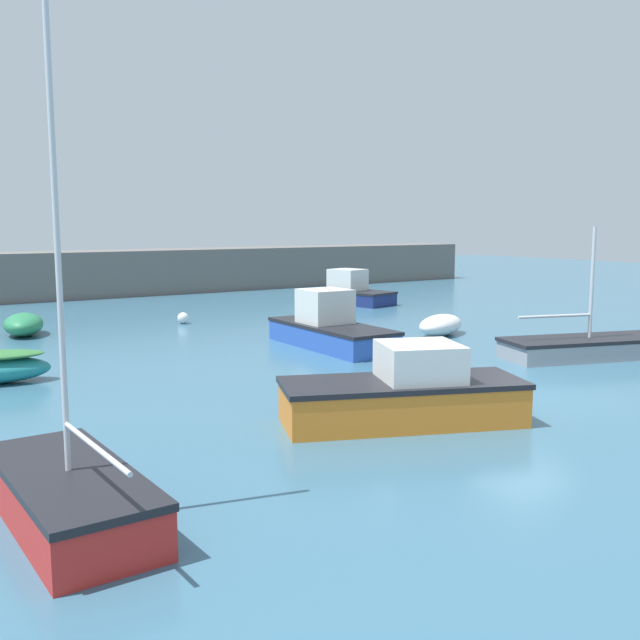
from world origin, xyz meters
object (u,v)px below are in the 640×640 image
(rowboat_white_midwater, at_px, (441,325))
(mooring_buoy_white, at_px, (183,318))
(motorboat_grey_hull, at_px, (330,328))
(rowboat_blue_near, at_px, (23,324))
(motorboat_with_cabin, at_px, (351,292))
(cabin_cruiser_white, at_px, (406,394))
(mooring_buoy_red, at_px, (306,321))
(sailboat_twin_hulled, at_px, (589,347))
(sailboat_tall_mast, at_px, (70,495))

(rowboat_white_midwater, bearing_deg, mooring_buoy_white, 106.52)
(motorboat_grey_hull, relative_size, rowboat_blue_near, 1.94)
(motorboat_grey_hull, bearing_deg, motorboat_with_cabin, 142.27)
(cabin_cruiser_white, bearing_deg, rowboat_blue_near, -53.83)
(mooring_buoy_red, bearing_deg, sailboat_twin_hulled, -72.24)
(rowboat_white_midwater, height_order, mooring_buoy_white, rowboat_white_midwater)
(cabin_cruiser_white, bearing_deg, sailboat_twin_hulled, -143.39)
(motorboat_grey_hull, height_order, motorboat_with_cabin, motorboat_grey_hull)
(motorboat_grey_hull, xyz_separation_m, sailboat_tall_mast, (-11.90, -10.59, -0.22))
(motorboat_grey_hull, xyz_separation_m, sailboat_twin_hulled, (6.02, -6.53, -0.32))
(cabin_cruiser_white, bearing_deg, motorboat_with_cabin, -100.91)
(sailboat_tall_mast, bearing_deg, motorboat_with_cabin, -45.69)
(sailboat_twin_hulled, xyz_separation_m, cabin_cruiser_white, (-10.21, -2.64, 0.30))
(motorboat_grey_hull, xyz_separation_m, rowboat_white_midwater, (5.22, -0.24, -0.27))
(motorboat_grey_hull, height_order, mooring_buoy_red, motorboat_grey_hull)
(rowboat_white_midwater, xyz_separation_m, mooring_buoy_red, (-2.96, 5.44, -0.23))
(rowboat_white_midwater, bearing_deg, sailboat_tall_mast, -171.94)
(motorboat_with_cabin, height_order, cabin_cruiser_white, motorboat_with_cabin)
(sailboat_tall_mast, xyz_separation_m, cabin_cruiser_white, (7.71, 1.41, 0.21))
(motorboat_grey_hull, distance_m, sailboat_tall_mast, 15.93)
(sailboat_twin_hulled, height_order, rowboat_white_midwater, sailboat_twin_hulled)
(sailboat_tall_mast, xyz_separation_m, mooring_buoy_red, (14.16, 15.79, -0.27))
(sailboat_tall_mast, distance_m, mooring_buoy_red, 21.21)
(sailboat_tall_mast, relative_size, motorboat_with_cabin, 1.51)
(rowboat_blue_near, distance_m, motorboat_with_cabin, 17.72)
(mooring_buoy_red, bearing_deg, motorboat_with_cabin, 40.97)
(sailboat_tall_mast, relative_size, sailboat_twin_hulled, 1.23)
(sailboat_twin_hulled, xyz_separation_m, motorboat_with_cabin, (2.85, 17.47, 0.30))
(motorboat_grey_hull, distance_m, sailboat_twin_hulled, 8.89)
(sailboat_twin_hulled, relative_size, cabin_cruiser_white, 1.08)
(motorboat_with_cabin, xyz_separation_m, rowboat_white_midwater, (-3.65, -11.18, -0.25))
(motorboat_grey_hull, height_order, cabin_cruiser_white, motorboat_grey_hull)
(motorboat_with_cabin, bearing_deg, rowboat_blue_near, -97.51)
(mooring_buoy_white, bearing_deg, motorboat_with_cabin, 12.09)
(rowboat_blue_near, xyz_separation_m, mooring_buoy_red, (11.00, -3.75, -0.26))
(sailboat_tall_mast, bearing_deg, mooring_buoy_red, -43.61)
(mooring_buoy_white, bearing_deg, sailboat_tall_mast, -117.09)
(sailboat_twin_hulled, bearing_deg, motorboat_grey_hull, 150.47)
(rowboat_blue_near, height_order, motorboat_with_cabin, motorboat_with_cabin)
(rowboat_white_midwater, height_order, cabin_cruiser_white, cabin_cruiser_white)
(rowboat_blue_near, distance_m, cabin_cruiser_white, 18.69)
(sailboat_twin_hulled, relative_size, mooring_buoy_white, 12.37)
(rowboat_blue_near, height_order, rowboat_white_midwater, rowboat_blue_near)
(motorboat_with_cabin, height_order, rowboat_white_midwater, motorboat_with_cabin)
(motorboat_with_cabin, bearing_deg, mooring_buoy_white, -91.87)
(rowboat_blue_near, xyz_separation_m, rowboat_white_midwater, (13.96, -9.19, -0.03))
(cabin_cruiser_white, bearing_deg, mooring_buoy_white, -74.66)
(rowboat_blue_near, bearing_deg, cabin_cruiser_white, 28.47)
(sailboat_twin_hulled, distance_m, mooring_buoy_red, 12.32)
(sailboat_twin_hulled, distance_m, mooring_buoy_white, 17.16)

